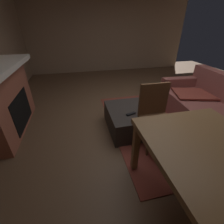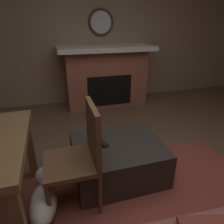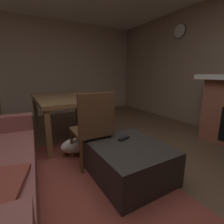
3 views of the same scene
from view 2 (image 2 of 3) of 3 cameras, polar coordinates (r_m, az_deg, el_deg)
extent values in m
plane|color=brown|center=(2.12, 11.48, -22.19)|extent=(9.15, 9.15, 0.00)
cube|color=#9E846B|center=(4.21, -6.43, 20.43)|extent=(8.02, 0.12, 2.55)
cube|color=#9E5642|center=(4.02, -1.85, 9.58)|extent=(1.52, 0.60, 1.05)
cube|color=black|center=(3.83, -0.79, 6.15)|extent=(0.83, 0.10, 0.56)
cube|color=white|center=(3.88, -1.76, 17.52)|extent=(1.76, 0.76, 0.08)
torus|color=#4C331E|center=(4.16, -3.11, 23.88)|extent=(0.49, 0.05, 0.49)
cylinder|color=silver|center=(4.16, -3.11, 23.88)|extent=(0.41, 0.01, 0.41)
cube|color=#2D2826|center=(2.19, 1.61, -13.19)|extent=(0.90, 0.75, 0.38)
cube|color=black|center=(2.08, -2.71, -8.74)|extent=(0.10, 0.17, 0.02)
cube|color=brown|center=(2.23, -21.96, -9.68)|extent=(0.07, 0.07, 0.68)
cube|color=brown|center=(1.79, -11.50, -13.79)|extent=(0.45, 0.45, 0.04)
cube|color=brown|center=(1.66, -5.33, -5.73)|extent=(0.05, 0.44, 0.48)
cylinder|color=brown|center=(1.79, -17.16, -24.07)|extent=(0.04, 0.04, 0.41)
cylinder|color=brown|center=(2.09, -17.20, -16.04)|extent=(0.04, 0.04, 0.41)
cylinder|color=brown|center=(1.80, -3.39, -22.39)|extent=(0.04, 0.04, 0.41)
cylinder|color=brown|center=(2.10, -5.90, -14.72)|extent=(0.04, 0.04, 0.41)
ellipsoid|color=silver|center=(1.89, -18.69, -23.26)|extent=(0.26, 0.47, 0.21)
sphere|color=silver|center=(1.96, -18.42, -16.67)|extent=(0.16, 0.16, 0.16)
camera|label=1|loc=(2.94, -52.77, 17.77)|focal=24.65mm
camera|label=3|loc=(2.06, 52.76, 3.90)|focal=26.30mm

